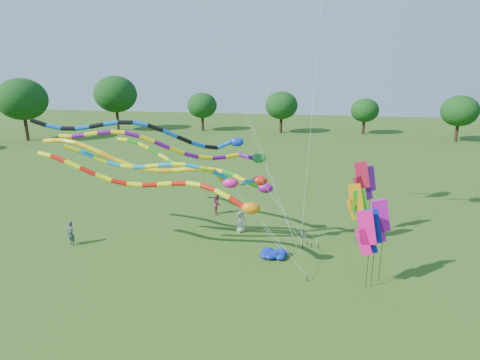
% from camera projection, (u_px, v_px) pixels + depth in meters
% --- Properties ---
extents(ground, '(160.00, 160.00, 0.00)m').
position_uv_depth(ground, '(247.00, 291.00, 20.60)').
color(ground, '#2B5015').
rests_on(ground, ground).
extents(tree_ring, '(120.60, 117.44, 9.46)m').
position_uv_depth(tree_ring, '(323.00, 219.00, 15.44)').
color(tree_ring, '#382314').
rests_on(tree_ring, ground).
extents(tube_kite_red, '(15.59, 1.46, 6.92)m').
position_uv_depth(tube_kite_red, '(169.00, 187.00, 22.40)').
color(tube_kite_red, black).
rests_on(tube_kite_red, ground).
extents(tube_kite_orange, '(15.80, 1.40, 7.30)m').
position_uv_depth(tube_kite_orange, '(157.00, 165.00, 24.78)').
color(tube_kite_orange, black).
rests_on(tube_kite_orange, ground).
extents(tube_kite_purple, '(14.94, 3.09, 8.27)m').
position_uv_depth(tube_kite_purple, '(185.00, 149.00, 23.30)').
color(tube_kite_purple, black).
rests_on(tube_kite_purple, ground).
extents(tube_kite_blue, '(14.11, 4.94, 9.01)m').
position_uv_depth(tube_kite_blue, '(164.00, 135.00, 21.88)').
color(tube_kite_blue, black).
rests_on(tube_kite_blue, ground).
extents(tube_kite_cyan, '(14.63, 2.55, 7.14)m').
position_uv_depth(tube_kite_cyan, '(187.00, 170.00, 24.03)').
color(tube_kite_cyan, black).
rests_on(tube_kite_cyan, ground).
extents(tube_kite_green, '(14.60, 4.50, 6.45)m').
position_uv_depth(tube_kite_green, '(206.00, 169.00, 28.14)').
color(tube_kite_green, black).
rests_on(tube_kite_green, ground).
extents(banner_pole_orange, '(1.16, 0.12, 4.01)m').
position_uv_depth(banner_pole_orange, '(355.00, 202.00, 25.69)').
color(banner_pole_orange, black).
rests_on(banner_pole_orange, ground).
extents(banner_pole_magenta_a, '(1.12, 0.45, 4.31)m').
position_uv_depth(banner_pole_magenta_a, '(366.00, 233.00, 20.15)').
color(banner_pole_magenta_a, black).
rests_on(banner_pole_magenta_a, ground).
extents(banner_pole_blue_a, '(1.15, 0.32, 4.30)m').
position_uv_depth(banner_pole_blue_a, '(371.00, 232.00, 20.34)').
color(banner_pole_blue_a, black).
rests_on(banner_pole_blue_a, ground).
extents(banner_pole_red, '(1.16, 0.09, 5.21)m').
position_uv_depth(banner_pole_red, '(361.00, 179.00, 26.48)').
color(banner_pole_red, black).
rests_on(banner_pole_red, ground).
extents(banner_pole_violet, '(1.10, 0.52, 4.85)m').
position_uv_depth(banner_pole_violet, '(368.00, 183.00, 26.84)').
color(banner_pole_violet, black).
rests_on(banner_pole_violet, ground).
extents(banner_pole_green, '(1.15, 0.32, 3.67)m').
position_uv_depth(banner_pole_green, '(360.00, 207.00, 25.76)').
color(banner_pole_green, black).
rests_on(banner_pole_green, ground).
extents(banner_pole_magenta_b, '(1.16, 0.28, 4.66)m').
position_uv_depth(banner_pole_magenta_b, '(380.00, 222.00, 20.67)').
color(banner_pole_magenta_b, black).
rests_on(banner_pole_magenta_b, ground).
extents(blue_nylon_heap, '(1.54, 1.36, 0.54)m').
position_uv_depth(blue_nylon_heap, '(271.00, 253.00, 24.31)').
color(blue_nylon_heap, '#0C229C').
rests_on(blue_nylon_heap, ground).
extents(person_a, '(0.92, 0.76, 1.60)m').
position_uv_depth(person_a, '(241.00, 221.00, 27.74)').
color(person_a, beige).
rests_on(person_a, ground).
extents(person_b, '(0.70, 0.60, 1.61)m').
position_uv_depth(person_b, '(71.00, 233.00, 25.70)').
color(person_b, '#3A4352').
rests_on(person_b, ground).
extents(person_c, '(0.77, 0.89, 1.57)m').
position_uv_depth(person_c, '(217.00, 204.00, 31.22)').
color(person_c, '#8D334B').
rests_on(person_c, ground).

